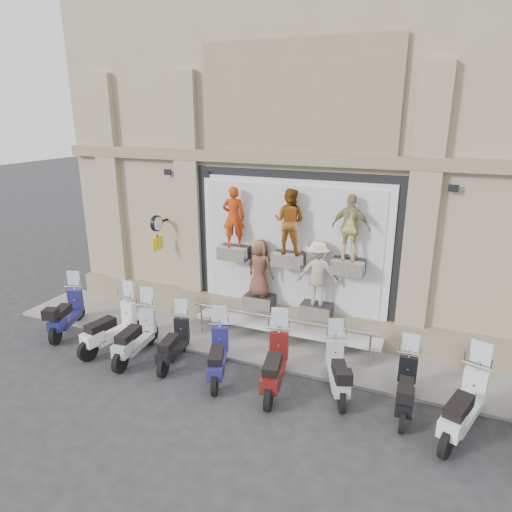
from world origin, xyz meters
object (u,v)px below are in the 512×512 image
Objects in this scene: scooter_h at (407,380)px; scooter_i at (465,396)px; scooter_g at (338,362)px; scooter_c at (135,328)px; scooter_d at (173,336)px; scooter_f at (275,356)px; scooter_a at (66,306)px; clock_sign_bracket at (157,228)px; scooter_b at (110,319)px; guard_rail at (280,334)px; scooter_e at (217,348)px.

scooter_h is 1.13m from scooter_i.
scooter_c is at bearing 164.21° from scooter_g.
scooter_i is (1.07, -0.35, 0.12)m from scooter_h.
scooter_f is (2.69, -0.13, 0.11)m from scooter_d.
scooter_d is at bearing -22.73° from scooter_a.
clock_sign_bracket is 8.74m from scooter_i.
scooter_c is at bearing -72.92° from clock_sign_bracket.
scooter_d is (1.02, 0.13, -0.09)m from scooter_c.
scooter_a is 0.95× the size of scooter_f.
scooter_b is 1.11× the size of scooter_g.
guard_rail is 4.42m from scooter_b.
scooter_a is at bearing -164.08° from scooter_i.
scooter_c is at bearing 158.19° from scooter_e.
guard_rail is 4.96× the size of clock_sign_bracket.
scooter_a reaches higher than guard_rail.
scooter_g is (7.69, 0.00, -0.05)m from scooter_a.
scooter_i is (6.52, -0.20, 0.13)m from scooter_d.
scooter_e reaches higher than scooter_h.
scooter_b is 0.97× the size of scooter_i.
scooter_b reaches higher than scooter_c.
scooter_e is 1.04× the size of scooter_h.
scooter_c is 2.33m from scooter_e.
scooter_c is 1.13× the size of scooter_d.
scooter_f reaches higher than scooter_e.
scooter_f reaches higher than guard_rail.
scooter_i is at bearing 9.33° from scooter_b.
scooter_i is at bearing -11.97° from scooter_f.
clock_sign_bracket is 6.32m from scooter_g.
scooter_i is (4.32, -1.79, 0.40)m from guard_rail.
scooter_f is at bearing 9.09° from scooter_b.
scooter_b reaches higher than scooter_h.
scooter_b is (-4.11, -1.59, 0.37)m from guard_rail.
scooter_a is at bearing 159.47° from scooter_g.
scooter_a is 0.96× the size of scooter_b.
scooter_c reaches higher than scooter_a.
scooter_a is 9.13m from scooter_h.
scooter_e is at bearing 169.02° from scooter_g.
scooter_e is (1.30, -0.17, 0.04)m from scooter_d.
scooter_e is (3.00, -2.23, -2.03)m from clock_sign_bracket.
clock_sign_bracket reaches higher than scooter_i.
scooter_c is at bearing 169.21° from scooter_f.
scooter_a is 2.68m from scooter_c.
scooter_e is at bearing -177.54° from scooter_h.
scooter_d is 0.85× the size of scooter_i.
scooter_d is 6.53m from scooter_i.
scooter_c is 7.55m from scooter_i.
scooter_e is (3.21, -0.17, -0.07)m from scooter_b.
guard_rail is 4.69m from scooter_i.
clock_sign_bracket is at bearing 142.64° from scooter_f.
scooter_b is at bearing -95.74° from clock_sign_bracket.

